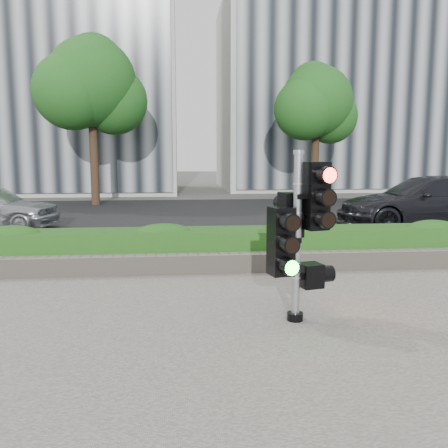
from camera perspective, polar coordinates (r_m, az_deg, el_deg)
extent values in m
plane|color=#51514C|center=(6.86, 2.33, -9.82)|extent=(120.00, 120.00, 0.00)
cube|color=#9E9389|center=(4.57, 6.81, -19.28)|extent=(16.00, 11.00, 0.03)
cube|color=black|center=(16.62, -2.32, 0.89)|extent=(60.00, 13.00, 0.02)
cube|color=gray|center=(9.87, -0.14, -3.86)|extent=(60.00, 0.25, 0.12)
cube|color=gray|center=(8.62, 0.63, -4.67)|extent=(12.00, 0.32, 0.34)
cube|color=#3D902C|center=(9.22, 0.21, -2.75)|extent=(12.00, 1.00, 0.68)
cube|color=#B7B7B2|center=(31.02, -21.56, 17.62)|extent=(16.00, 9.00, 15.00)
cube|color=#B7B7B2|center=(33.85, 15.67, 14.48)|extent=(18.00, 10.00, 12.00)
cylinder|color=black|center=(21.27, -15.35, 7.62)|extent=(0.36, 0.36, 4.03)
sphere|color=#124014|center=(21.49, -15.68, 16.09)|extent=(3.74, 3.74, 3.74)
sphere|color=#124014|center=(21.62, -13.11, 14.21)|extent=(2.88, 2.88, 2.88)
sphere|color=#124014|center=(21.14, -17.83, 14.96)|extent=(3.17, 3.17, 3.17)
sphere|color=#124014|center=(22.33, -15.43, 18.04)|extent=(2.59, 2.59, 2.59)
cylinder|color=black|center=(22.87, 10.87, 7.22)|extent=(0.36, 0.36, 3.58)
sphere|color=#124014|center=(23.01, 11.07, 14.25)|extent=(3.33, 3.33, 3.33)
sphere|color=#124014|center=(23.47, 12.64, 12.51)|extent=(2.56, 2.56, 2.56)
sphere|color=#124014|center=(22.43, 9.71, 13.46)|extent=(2.82, 2.82, 2.82)
sphere|color=#124014|center=(23.71, 10.67, 15.95)|extent=(2.30, 2.30, 2.30)
cylinder|color=black|center=(6.25, 8.55, -10.93)|extent=(0.21, 0.21, 0.10)
cylinder|color=gray|center=(6.00, 8.75, -1.83)|extent=(0.11, 0.11, 2.11)
cylinder|color=gray|center=(5.91, 8.98, 8.55)|extent=(0.13, 0.13, 0.05)
cube|color=#FF1107|center=(6.02, 10.99, 3.34)|extent=(0.32, 0.32, 0.84)
cube|color=#14E51E|center=(5.87, 6.85, -2.07)|extent=(0.32, 0.32, 0.84)
cube|color=black|center=(6.18, 8.03, 1.13)|extent=(0.32, 0.32, 0.58)
cube|color=orange|center=(6.24, 10.36, -6.08)|extent=(0.32, 0.32, 0.31)
imported|color=black|center=(15.06, 23.19, 2.43)|extent=(5.30, 2.28, 1.52)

